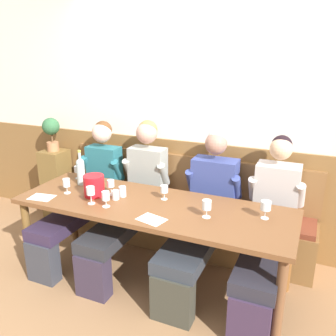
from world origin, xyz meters
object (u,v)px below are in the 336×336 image
(wall_bench, at_px, (180,221))
(potted_plant, at_px, (51,130))
(wine_glass_mid_left, at_px, (77,170))
(wine_bottle_amber_mid, at_px, (81,170))
(person_center_right_seat, at_px, (204,210))
(wine_glass_mid_right, at_px, (106,197))
(wine_glass_center_front, at_px, (266,206))
(water_tumbler_right, at_px, (116,195))
(wine_glass_left_end, at_px, (164,190))
(water_tumbler_left, at_px, (122,191))
(ice_bucket, at_px, (94,186))
(wine_glass_near_bucket, at_px, (66,183))
(person_right_seat, at_px, (133,194))
(wine_glass_center_rear, at_px, (91,192))
(person_left_seat, at_px, (87,189))
(dining_table, at_px, (152,213))
(wine_glass_by_bottle, at_px, (207,206))
(person_center_left_seat, at_px, (270,221))
(wine_glass_right_end, at_px, (111,184))

(wall_bench, height_order, potted_plant, potted_plant)
(wine_glass_mid_left, bearing_deg, wine_bottle_amber_mid, -41.52)
(person_center_right_seat, bearing_deg, wine_glass_mid_right, -143.01)
(wine_glass_center_front, xyz_separation_m, water_tumbler_right, (-1.25, -0.14, -0.06))
(wine_glass_left_end, bearing_deg, water_tumbler_left, -166.57)
(ice_bucket, relative_size, water_tumbler_left, 2.04)
(wine_glass_mid_left, height_order, wine_glass_center_front, wine_glass_center_front)
(wine_bottle_amber_mid, height_order, wine_glass_near_bucket, wine_bottle_amber_mid)
(ice_bucket, height_order, wine_bottle_amber_mid, wine_bottle_amber_mid)
(water_tumbler_left, height_order, potted_plant, potted_plant)
(wine_bottle_amber_mid, xyz_separation_m, potted_plant, (-0.80, 0.54, 0.21))
(person_right_seat, relative_size, water_tumbler_right, 16.28)
(wine_glass_center_rear, distance_m, wine_glass_near_bucket, 0.35)
(wine_glass_left_end, bearing_deg, wine_bottle_amber_mid, 178.83)
(person_left_seat, distance_m, person_right_seat, 0.53)
(ice_bucket, xyz_separation_m, potted_plant, (-1.08, 0.73, 0.26))
(wine_glass_mid_right, height_order, wine_glass_mid_left, wine_glass_mid_right)
(wall_bench, bearing_deg, wine_glass_near_bucket, -137.35)
(ice_bucket, relative_size, wine_glass_near_bucket, 1.37)
(dining_table, bearing_deg, person_left_seat, 161.29)
(dining_table, distance_m, wine_glass_left_end, 0.22)
(wine_glass_by_bottle, height_order, water_tumbler_left, wine_glass_by_bottle)
(wine_glass_left_end, bearing_deg, wine_glass_center_front, -1.96)
(person_center_left_seat, bearing_deg, wine_glass_mid_left, -178.40)
(dining_table, distance_m, person_center_right_seat, 0.48)
(wine_glass_mid_right, xyz_separation_m, water_tumbler_left, (0.01, 0.24, -0.04))
(wall_bench, distance_m, wine_glass_center_rear, 1.13)
(wine_glass_right_end, bearing_deg, water_tumbler_left, 1.81)
(wine_glass_near_bucket, height_order, potted_plant, potted_plant)
(wine_glass_left_end, xyz_separation_m, wine_glass_near_bucket, (-0.86, -0.22, 0.01))
(wall_bench, bearing_deg, wine_bottle_amber_mid, -148.52)
(person_center_left_seat, bearing_deg, water_tumbler_left, -167.44)
(wall_bench, xyz_separation_m, wine_glass_by_bottle, (0.49, -0.72, 0.56))
(person_left_seat, bearing_deg, wall_bench, 21.84)
(person_left_seat, xyz_separation_m, wine_glass_near_bucket, (0.08, -0.39, 0.22))
(person_center_left_seat, relative_size, ice_bucket, 6.83)
(ice_bucket, distance_m, wine_glass_left_end, 0.63)
(wine_glass_mid_right, relative_size, wine_glass_near_bucket, 0.98)
(wine_glass_left_end, bearing_deg, person_center_right_seat, 31.04)
(wine_glass_mid_right, height_order, wine_glass_by_bottle, wine_glass_by_bottle)
(person_center_right_seat, xyz_separation_m, wine_glass_by_bottle, (0.14, -0.37, 0.22))
(person_right_seat, height_order, water_tumbler_right, person_right_seat)
(wine_bottle_amber_mid, distance_m, wine_glass_mid_right, 0.62)
(water_tumbler_right, bearing_deg, wine_glass_right_end, 140.78)
(dining_table, relative_size, wine_glass_left_end, 18.77)
(wine_glass_left_end, distance_m, potted_plant, 1.79)
(wine_glass_center_rear, relative_size, water_tumbler_left, 1.66)
(wine_glass_center_front, relative_size, water_tumbler_left, 1.55)
(person_center_right_seat, distance_m, wine_glass_center_front, 0.64)
(wine_glass_left_end, bearing_deg, potted_plant, 161.54)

